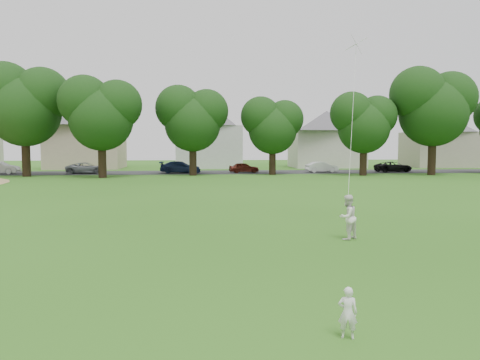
{
  "coord_description": "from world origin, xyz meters",
  "views": [
    {
      "loc": [
        -1.14,
        -10.73,
        3.31
      ],
      "look_at": [
        -0.06,
        2.0,
        2.3
      ],
      "focal_mm": 35.0,
      "sensor_mm": 36.0,
      "label": 1
    }
  ],
  "objects": [
    {
      "name": "ground",
      "position": [
        0.0,
        0.0,
        0.0
      ],
      "size": [
        160.0,
        160.0,
        0.0
      ],
      "primitive_type": "plane",
      "color": "#275814",
      "rests_on": "ground"
    },
    {
      "name": "street",
      "position": [
        0.0,
        42.0,
        0.01
      ],
      "size": [
        90.0,
        7.0,
        0.01
      ],
      "primitive_type": "cube",
      "color": "#2D2D30",
      "rests_on": "ground"
    },
    {
      "name": "toddler",
      "position": [
        1.33,
        -3.21,
        0.45
      ],
      "size": [
        0.38,
        0.3,
        0.9
      ],
      "primitive_type": "imported",
      "rotation": [
        0.0,
        0.0,
        2.85
      ],
      "color": "silver",
      "rests_on": "ground"
    },
    {
      "name": "older_boy",
      "position": [
        3.88,
        4.78,
        0.77
      ],
      "size": [
        0.95,
        0.91,
        1.55
      ],
      "primitive_type": "imported",
      "rotation": [
        0.0,
        0.0,
        3.74
      ],
      "color": "white",
      "rests_on": "ground"
    },
    {
      "name": "kite",
      "position": [
        4.48,
        6.28,
        4.18
      ],
      "size": [
        0.98,
        2.0,
        6.94
      ],
      "color": "silver",
      "rests_on": "ground"
    },
    {
      "name": "tree_row",
      "position": [
        -0.47,
        36.36,
        6.57
      ],
      "size": [
        83.43,
        8.76,
        11.48
      ],
      "color": "black",
      "rests_on": "ground"
    },
    {
      "name": "parked_cars",
      "position": [
        -4.79,
        41.0,
        0.62
      ],
      "size": [
        55.37,
        2.47,
        1.3
      ],
      "color": "black",
      "rests_on": "ground"
    },
    {
      "name": "house_row",
      "position": [
        0.01,
        52.0,
        4.87
      ],
      "size": [
        76.38,
        13.47,
        10.18
      ],
      "color": "beige",
      "rests_on": "ground"
    }
  ]
}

